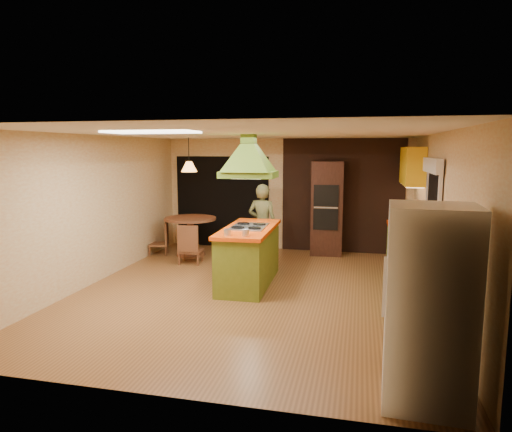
% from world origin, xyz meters
% --- Properties ---
extents(ground, '(6.50, 6.50, 0.00)m').
position_xyz_m(ground, '(0.00, 0.00, 0.00)').
color(ground, brown).
rests_on(ground, ground).
extents(room_walls, '(5.50, 6.50, 6.50)m').
position_xyz_m(room_walls, '(0.00, 0.00, 1.25)').
color(room_walls, beige).
rests_on(room_walls, ground).
extents(ceiling_plane, '(6.50, 6.50, 0.00)m').
position_xyz_m(ceiling_plane, '(0.00, 0.00, 2.50)').
color(ceiling_plane, silver).
rests_on(ceiling_plane, room_walls).
extents(brick_panel, '(2.64, 0.03, 2.50)m').
position_xyz_m(brick_panel, '(1.25, 3.23, 1.25)').
color(brick_panel, '#381E14').
rests_on(brick_panel, ground).
extents(nook_opening, '(2.20, 0.03, 2.10)m').
position_xyz_m(nook_opening, '(-1.50, 3.23, 1.05)').
color(nook_opening, black).
rests_on(nook_opening, ground).
extents(right_counter, '(0.62, 3.05, 0.92)m').
position_xyz_m(right_counter, '(2.45, 0.60, 0.46)').
color(right_counter, olive).
rests_on(right_counter, ground).
extents(upper_cabinets, '(0.34, 1.40, 0.70)m').
position_xyz_m(upper_cabinets, '(2.57, 2.20, 1.95)').
color(upper_cabinets, yellow).
rests_on(upper_cabinets, room_walls).
extents(window_right, '(0.12, 1.35, 1.06)m').
position_xyz_m(window_right, '(2.70, 0.40, 1.77)').
color(window_right, black).
rests_on(window_right, room_walls).
extents(fluor_panel, '(1.20, 0.60, 0.03)m').
position_xyz_m(fluor_panel, '(-1.10, -1.20, 2.48)').
color(fluor_panel, white).
rests_on(fluor_panel, ceiling_plane).
extents(kitchen_island, '(0.83, 1.97, 0.99)m').
position_xyz_m(kitchen_island, '(-0.17, 0.40, 0.49)').
color(kitchen_island, olive).
rests_on(kitchen_island, ground).
extents(range_hood, '(0.91, 0.66, 0.78)m').
position_xyz_m(range_hood, '(-0.17, 0.40, 2.26)').
color(range_hood, '#54761D').
rests_on(range_hood, ceiling_plane).
extents(man, '(0.62, 0.45, 1.60)m').
position_xyz_m(man, '(-0.22, 1.73, 0.80)').
color(man, '#4C4C28').
rests_on(man, ground).
extents(refrigerator, '(0.77, 0.73, 1.79)m').
position_xyz_m(refrigerator, '(2.25, -2.80, 0.90)').
color(refrigerator, white).
rests_on(refrigerator, ground).
extents(wall_oven, '(0.70, 0.63, 2.01)m').
position_xyz_m(wall_oven, '(0.94, 2.95, 1.01)').
color(wall_oven, '#401F14').
rests_on(wall_oven, ground).
extents(dining_table, '(1.10, 1.10, 0.82)m').
position_xyz_m(dining_table, '(-1.89, 2.16, 0.58)').
color(dining_table, brown).
rests_on(dining_table, ground).
extents(chair_left, '(0.50, 0.50, 0.72)m').
position_xyz_m(chair_left, '(-2.59, 2.06, 0.36)').
color(chair_left, brown).
rests_on(chair_left, ground).
extents(chair_near, '(0.48, 0.48, 0.80)m').
position_xyz_m(chair_near, '(-1.64, 1.51, 0.40)').
color(chair_near, brown).
rests_on(chair_near, ground).
extents(pendant_lamp, '(0.34, 0.34, 0.22)m').
position_xyz_m(pendant_lamp, '(-1.89, 2.16, 1.90)').
color(pendant_lamp, '#FF9E3F').
rests_on(pendant_lamp, ceiling_plane).
extents(canister_large, '(0.19, 0.19, 0.21)m').
position_xyz_m(canister_large, '(2.40, 1.68, 1.03)').
color(canister_large, beige).
rests_on(canister_large, right_counter).
extents(canister_medium, '(0.17, 0.17, 0.20)m').
position_xyz_m(canister_medium, '(2.40, 1.00, 1.02)').
color(canister_medium, '#F5DEC5').
rests_on(canister_medium, right_counter).
extents(canister_small, '(0.16, 0.16, 0.17)m').
position_xyz_m(canister_small, '(2.40, 1.14, 1.01)').
color(canister_small, '#FFF4CD').
rests_on(canister_small, right_counter).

